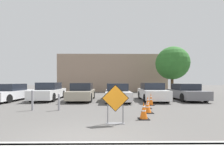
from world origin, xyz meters
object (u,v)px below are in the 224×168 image
at_px(traffic_cone_second, 147,107).
at_px(bollard_second, 32,100).
at_px(bollard_nearest, 59,101).
at_px(traffic_cone_fourth, 151,99).
at_px(traffic_cone_nearest, 144,111).
at_px(parked_car_second, 49,92).
at_px(parked_car_nearest, 10,93).
at_px(traffic_cone_third, 148,103).
at_px(parked_car_fifth, 152,92).
at_px(parked_car_fourth, 117,93).
at_px(parked_car_sixth, 186,92).
at_px(road_closed_sign, 115,102).
at_px(parked_car_third, 82,92).

xyz_separation_m(traffic_cone_second, bollard_second, (-6.07, 0.66, 0.29)).
bearing_deg(bollard_nearest, traffic_cone_fourth, 17.00).
distance_m(traffic_cone_nearest, traffic_cone_fourth, 3.80).
xyz_separation_m(traffic_cone_nearest, parked_car_second, (-6.67, 6.72, 0.34)).
bearing_deg(parked_car_nearest, traffic_cone_third, 161.30).
relative_size(traffic_cone_fourth, parked_car_fifth, 0.19).
bearing_deg(bollard_second, traffic_cone_nearest, -18.91).
xyz_separation_m(traffic_cone_fourth, parked_car_fifth, (0.79, 2.59, 0.28)).
relative_size(parked_car_second, bollard_nearest, 5.05).
bearing_deg(parked_car_fourth, parked_car_sixth, -177.57).
xyz_separation_m(traffic_cone_third, bollard_nearest, (-4.95, -0.52, 0.15)).
height_order(traffic_cone_second, parked_car_fourth, parked_car_fourth).
relative_size(parked_car_fifth, bollard_nearest, 4.69).
xyz_separation_m(road_closed_sign, traffic_cone_fourth, (2.47, 4.29, -0.42)).
height_order(road_closed_sign, parked_car_nearest, road_closed_sign).
bearing_deg(parked_car_sixth, traffic_cone_fourth, 37.30).
bearing_deg(parked_car_fourth, parked_car_fifth, -178.02).
xyz_separation_m(parked_car_fourth, bollard_second, (-4.76, -4.11, -0.07)).
relative_size(parked_car_fourth, parked_car_sixth, 1.13).
xyz_separation_m(traffic_cone_second, parked_car_sixth, (4.51, 5.11, 0.36)).
relative_size(road_closed_sign, parked_car_fourth, 0.31).
height_order(road_closed_sign, traffic_cone_third, road_closed_sign).
height_order(parked_car_nearest, parked_car_fifth, parked_car_fifth).
bearing_deg(traffic_cone_fourth, traffic_cone_third, -113.49).
bearing_deg(parked_car_fifth, traffic_cone_fourth, 74.87).
relative_size(parked_car_nearest, parked_car_sixth, 1.05).
distance_m(parked_car_fourth, bollard_second, 6.29).
distance_m(parked_car_third, bollard_second, 4.74).
xyz_separation_m(parked_car_fourth, parked_car_fifth, (2.91, 0.14, 0.03)).
bearing_deg(traffic_cone_fourth, parked_car_second, 158.43).
bearing_deg(traffic_cone_third, bollard_second, -175.35).
xyz_separation_m(road_closed_sign, parked_car_sixth, (6.17, 7.06, -0.17)).
height_order(traffic_cone_nearest, parked_car_second, parked_car_second).
bearing_deg(road_closed_sign, bollard_nearest, 138.61).
bearing_deg(bollard_second, parked_car_fifth, 29.03).
relative_size(parked_car_third, parked_car_fifth, 0.99).
relative_size(parked_car_second, parked_car_fifth, 1.08).
xyz_separation_m(traffic_cone_fourth, parked_car_nearest, (-10.85, 2.46, 0.25)).
xyz_separation_m(parked_car_second, parked_car_fifth, (8.73, -0.55, -0.01)).
height_order(traffic_cone_third, parked_car_fifth, parked_car_fifth).
distance_m(traffic_cone_third, parked_car_third, 5.95).
bearing_deg(bollard_nearest, traffic_cone_nearest, -24.70).
distance_m(road_closed_sign, bollard_nearest, 3.98).
bearing_deg(parked_car_fifth, road_closed_sign, 66.52).
height_order(traffic_cone_nearest, traffic_cone_second, traffic_cone_nearest).
distance_m(traffic_cone_nearest, parked_car_second, 9.48).
xyz_separation_m(traffic_cone_third, parked_car_nearest, (-10.35, 3.60, 0.30)).
distance_m(traffic_cone_second, bollard_second, 6.11).
height_order(traffic_cone_third, parked_car_nearest, parked_car_nearest).
xyz_separation_m(parked_car_second, parked_car_fourth, (5.82, -0.69, -0.04)).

